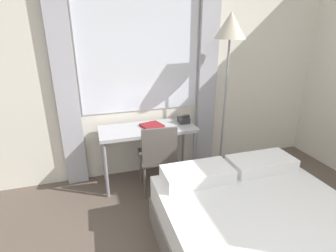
{
  "coord_description": "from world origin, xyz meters",
  "views": [
    {
      "loc": [
        -0.78,
        -0.3,
        1.83
      ],
      "look_at": [
        -0.05,
        2.1,
        0.87
      ],
      "focal_mm": 28.0,
      "sensor_mm": 36.0,
      "label": 1
    }
  ],
  "objects_px": {
    "book": "(152,125)",
    "desk_chair": "(158,154)",
    "standing_lamp": "(230,36)",
    "telephone": "(184,119)",
    "desk": "(148,133)"
  },
  "relations": [
    {
      "from": "desk",
      "to": "desk_chair",
      "type": "relative_size",
      "value": 1.33
    },
    {
      "from": "desk",
      "to": "standing_lamp",
      "type": "xyz_separation_m",
      "value": [
        0.95,
        -0.07,
        1.08
      ]
    },
    {
      "from": "book",
      "to": "standing_lamp",
      "type": "bearing_deg",
      "value": -5.8
    },
    {
      "from": "standing_lamp",
      "to": "desk_chair",
      "type": "bearing_deg",
      "value": -168.2
    },
    {
      "from": "desk_chair",
      "to": "book",
      "type": "bearing_deg",
      "value": 93.52
    },
    {
      "from": "standing_lamp",
      "to": "telephone",
      "type": "bearing_deg",
      "value": 167.78
    },
    {
      "from": "desk",
      "to": "telephone",
      "type": "relative_size",
      "value": 7.74
    },
    {
      "from": "desk",
      "to": "desk_chair",
      "type": "xyz_separation_m",
      "value": [
        0.05,
        -0.26,
        -0.16
      ]
    },
    {
      "from": "telephone",
      "to": "book",
      "type": "bearing_deg",
      "value": -177.92
    },
    {
      "from": "book",
      "to": "desk_chair",
      "type": "bearing_deg",
      "value": -90.83
    },
    {
      "from": "standing_lamp",
      "to": "telephone",
      "type": "xyz_separation_m",
      "value": [
        -0.49,
        0.11,
        -0.96
      ]
    },
    {
      "from": "standing_lamp",
      "to": "telephone",
      "type": "relative_size",
      "value": 13.66
    },
    {
      "from": "desk_chair",
      "to": "book",
      "type": "relative_size",
      "value": 2.98
    },
    {
      "from": "desk",
      "to": "book",
      "type": "relative_size",
      "value": 3.98
    },
    {
      "from": "telephone",
      "to": "book",
      "type": "xyz_separation_m",
      "value": [
        -0.41,
        -0.01,
        -0.03
      ]
    }
  ]
}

